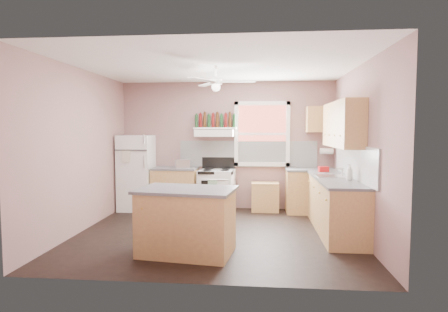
# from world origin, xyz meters

# --- Properties ---
(floor) EXTENTS (4.50, 4.50, 0.00)m
(floor) POSITION_xyz_m (0.00, 0.00, 0.00)
(floor) COLOR black
(floor) RESTS_ON ground
(ceiling) EXTENTS (4.50, 4.50, 0.00)m
(ceiling) POSITION_xyz_m (0.00, 0.00, 2.70)
(ceiling) COLOR white
(ceiling) RESTS_ON ground
(wall_back) EXTENTS (4.50, 0.05, 2.70)m
(wall_back) POSITION_xyz_m (0.00, 2.02, 1.35)
(wall_back) COLOR #8D6764
(wall_back) RESTS_ON ground
(wall_right) EXTENTS (0.05, 4.00, 2.70)m
(wall_right) POSITION_xyz_m (2.27, 0.00, 1.35)
(wall_right) COLOR #8D6764
(wall_right) RESTS_ON ground
(wall_left) EXTENTS (0.05, 4.00, 2.70)m
(wall_left) POSITION_xyz_m (-2.27, 0.00, 1.35)
(wall_left) COLOR #8D6764
(wall_left) RESTS_ON ground
(backsplash_back) EXTENTS (2.90, 0.03, 0.55)m
(backsplash_back) POSITION_xyz_m (0.45, 1.99, 1.18)
(backsplash_back) COLOR white
(backsplash_back) RESTS_ON wall_back
(backsplash_right) EXTENTS (0.03, 2.60, 0.55)m
(backsplash_right) POSITION_xyz_m (2.23, 0.30, 1.18)
(backsplash_right) COLOR white
(backsplash_right) RESTS_ON wall_right
(window_view) EXTENTS (1.00, 0.02, 1.20)m
(window_view) POSITION_xyz_m (0.75, 1.98, 1.60)
(window_view) COLOR brown
(window_view) RESTS_ON wall_back
(window_frame) EXTENTS (1.16, 0.07, 1.36)m
(window_frame) POSITION_xyz_m (0.75, 1.96, 1.60)
(window_frame) COLOR white
(window_frame) RESTS_ON wall_back
(refrigerator) EXTENTS (0.67, 0.65, 1.57)m
(refrigerator) POSITION_xyz_m (-1.88, 1.66, 0.79)
(refrigerator) COLOR white
(refrigerator) RESTS_ON floor
(base_cabinet_left) EXTENTS (0.90, 0.60, 0.86)m
(base_cabinet_left) POSITION_xyz_m (-1.06, 1.70, 0.43)
(base_cabinet_left) COLOR #A87546
(base_cabinet_left) RESTS_ON floor
(counter_left) EXTENTS (0.92, 0.62, 0.04)m
(counter_left) POSITION_xyz_m (-1.06, 1.70, 0.88)
(counter_left) COLOR #505153
(counter_left) RESTS_ON base_cabinet_left
(toaster) EXTENTS (0.32, 0.26, 0.18)m
(toaster) POSITION_xyz_m (-0.87, 1.57, 0.99)
(toaster) COLOR silver
(toaster) RESTS_ON counter_left
(stove) EXTENTS (0.76, 0.70, 0.86)m
(stove) POSITION_xyz_m (-0.18, 1.69, 0.43)
(stove) COLOR white
(stove) RESTS_ON floor
(range_hood) EXTENTS (0.78, 0.50, 0.14)m
(range_hood) POSITION_xyz_m (-0.23, 1.75, 1.62)
(range_hood) COLOR white
(range_hood) RESTS_ON wall_back
(bottle_shelf) EXTENTS (0.90, 0.26, 0.03)m
(bottle_shelf) POSITION_xyz_m (-0.23, 1.87, 1.72)
(bottle_shelf) COLOR white
(bottle_shelf) RESTS_ON range_hood
(cart) EXTENTS (0.56, 0.38, 0.56)m
(cart) POSITION_xyz_m (0.82, 1.75, 0.28)
(cart) COLOR #A87546
(cart) RESTS_ON floor
(base_cabinet_corner) EXTENTS (1.00, 0.60, 0.86)m
(base_cabinet_corner) POSITION_xyz_m (1.75, 1.70, 0.43)
(base_cabinet_corner) COLOR #A87546
(base_cabinet_corner) RESTS_ON floor
(base_cabinet_right) EXTENTS (0.60, 2.20, 0.86)m
(base_cabinet_right) POSITION_xyz_m (1.95, 0.30, 0.43)
(base_cabinet_right) COLOR #A87546
(base_cabinet_right) RESTS_ON floor
(counter_corner) EXTENTS (1.02, 0.62, 0.04)m
(counter_corner) POSITION_xyz_m (1.75, 1.70, 0.88)
(counter_corner) COLOR #505153
(counter_corner) RESTS_ON base_cabinet_corner
(counter_right) EXTENTS (0.62, 2.22, 0.04)m
(counter_right) POSITION_xyz_m (1.94, 0.30, 0.88)
(counter_right) COLOR #505153
(counter_right) RESTS_ON base_cabinet_right
(sink) EXTENTS (0.55, 0.45, 0.03)m
(sink) POSITION_xyz_m (1.94, 0.50, 0.90)
(sink) COLOR silver
(sink) RESTS_ON counter_right
(faucet) EXTENTS (0.03, 0.03, 0.14)m
(faucet) POSITION_xyz_m (2.10, 0.50, 0.97)
(faucet) COLOR silver
(faucet) RESTS_ON sink
(upper_cabinet_right) EXTENTS (0.33, 1.80, 0.76)m
(upper_cabinet_right) POSITION_xyz_m (2.08, 0.50, 1.78)
(upper_cabinet_right) COLOR #A87546
(upper_cabinet_right) RESTS_ON wall_right
(upper_cabinet_corner) EXTENTS (0.60, 0.33, 0.52)m
(upper_cabinet_corner) POSITION_xyz_m (1.95, 1.83, 1.90)
(upper_cabinet_corner) COLOR #A87546
(upper_cabinet_corner) RESTS_ON wall_back
(paper_towel) EXTENTS (0.26, 0.12, 0.12)m
(paper_towel) POSITION_xyz_m (2.07, 1.86, 1.25)
(paper_towel) COLOR white
(paper_towel) RESTS_ON wall_back
(island) EXTENTS (1.31, 0.92, 0.86)m
(island) POSITION_xyz_m (-0.29, -1.00, 0.43)
(island) COLOR #A87546
(island) RESTS_ON floor
(island_top) EXTENTS (1.39, 1.00, 0.04)m
(island_top) POSITION_xyz_m (-0.29, -1.00, 0.88)
(island_top) COLOR #505153
(island_top) RESTS_ON island
(ceiling_fan_hub) EXTENTS (0.20, 0.20, 0.08)m
(ceiling_fan_hub) POSITION_xyz_m (0.00, 0.00, 2.45)
(ceiling_fan_hub) COLOR white
(ceiling_fan_hub) RESTS_ON ceiling
(soap_bottle) EXTENTS (0.13, 0.13, 0.26)m
(soap_bottle) POSITION_xyz_m (2.11, 0.04, 1.03)
(soap_bottle) COLOR silver
(soap_bottle) RESTS_ON counter_right
(red_caddy) EXTENTS (0.19, 0.14, 0.10)m
(red_caddy) POSITION_xyz_m (1.90, 1.18, 0.95)
(red_caddy) COLOR #B80F10
(red_caddy) RESTS_ON counter_right
(wine_bottles) EXTENTS (0.86, 0.06, 0.31)m
(wine_bottles) POSITION_xyz_m (-0.23, 1.87, 1.88)
(wine_bottles) COLOR #143819
(wine_bottles) RESTS_ON bottle_shelf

